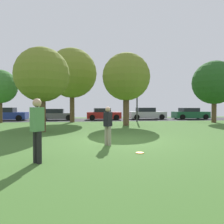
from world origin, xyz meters
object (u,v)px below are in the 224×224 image
at_px(parked_car_green, 190,114).
at_px(street_lamp_post, 137,100).
at_px(parked_car_grey, 57,115).
at_px(parked_car_silver, 147,114).
at_px(oak_tree_center, 72,73).
at_px(person_catcher, 37,127).
at_px(parked_car_blue, 7,115).
at_px(maple_tree_near, 0,87).
at_px(maple_tree_far, 42,75).
at_px(birch_tree_lone, 126,77).
at_px(parked_car_red, 103,114).
at_px(person_thrower, 108,124).
at_px(frisbee_disc, 140,153).
at_px(oak_tree_left, 214,83).

xyz_separation_m(parked_car_green, street_lamp_post, (-7.77, -3.56, 1.59)).
height_order(parked_car_grey, parked_car_silver, parked_car_silver).
height_order(parked_car_silver, street_lamp_post, street_lamp_post).
bearing_deg(parked_car_silver, oak_tree_center, -155.87).
xyz_separation_m(person_catcher, parked_car_blue, (-7.33, 19.42, -0.33)).
xyz_separation_m(maple_tree_near, parked_car_green, (21.29, 3.43, -2.84)).
height_order(parked_car_grey, parked_car_green, parked_car_green).
bearing_deg(maple_tree_far, parked_car_silver, 49.15).
distance_m(birch_tree_lone, parked_car_silver, 9.96).
bearing_deg(maple_tree_near, street_lamp_post, -0.56).
bearing_deg(birch_tree_lone, parked_car_red, 98.29).
bearing_deg(person_thrower, oak_tree_center, -128.52).
bearing_deg(parked_car_green, frisbee_disc, -121.91).
bearing_deg(frisbee_disc, street_lamp_post, 76.07).
bearing_deg(maple_tree_far, birch_tree_lone, 31.15).
xyz_separation_m(person_thrower, parked_car_grey, (-4.10, 17.01, -0.25)).
xyz_separation_m(parked_car_blue, parked_car_silver, (16.43, 0.27, -0.01)).
distance_m(person_catcher, parked_car_red, 19.65).
xyz_separation_m(maple_tree_far, parked_car_green, (15.86, 11.53, -2.88)).
bearing_deg(parked_car_red, birch_tree_lone, -81.71).
distance_m(oak_tree_center, parked_car_grey, 6.07).
bearing_deg(maple_tree_far, oak_tree_center, 79.96).
height_order(parked_car_grey, parked_car_red, parked_car_red).
relative_size(oak_tree_left, frisbee_disc, 22.46).
height_order(parked_car_blue, parked_car_grey, parked_car_blue).
bearing_deg(maple_tree_far, oak_tree_left, 20.60).
bearing_deg(oak_tree_center, maple_tree_near, 179.03).
xyz_separation_m(oak_tree_left, person_thrower, (-11.80, -10.99, -3.07)).
height_order(person_catcher, parked_car_blue, person_catcher).
bearing_deg(street_lamp_post, parked_car_red, 131.14).
height_order(parked_car_red, street_lamp_post, street_lamp_post).
distance_m(oak_tree_center, parked_car_green, 15.47).
relative_size(person_thrower, parked_car_green, 0.36).
relative_size(birch_tree_lone, street_lamp_post, 1.34).
bearing_deg(parked_car_silver, parked_car_grey, -178.86).
bearing_deg(street_lamp_post, parked_car_blue, 165.11).
bearing_deg(parked_car_red, parked_car_silver, 3.96).
xyz_separation_m(person_catcher, parked_car_red, (3.63, 19.31, -0.36)).
relative_size(frisbee_disc, parked_car_red, 0.07).
bearing_deg(parked_car_blue, street_lamp_post, -14.89).
bearing_deg(parked_car_red, frisbee_disc, -91.50).
height_order(maple_tree_near, oak_tree_center, oak_tree_center).
bearing_deg(maple_tree_near, parked_car_silver, 13.85).
bearing_deg(birch_tree_lone, parked_car_green, 38.76).
bearing_deg(street_lamp_post, maple_tree_near, 179.44).
height_order(birch_tree_lone, parked_car_green, birch_tree_lone).
relative_size(maple_tree_near, oak_tree_center, 0.69).
bearing_deg(frisbee_disc, maple_tree_far, 122.88).
bearing_deg(oak_tree_left, maple_tree_far, -159.40).
height_order(person_thrower, parked_car_silver, person_thrower).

